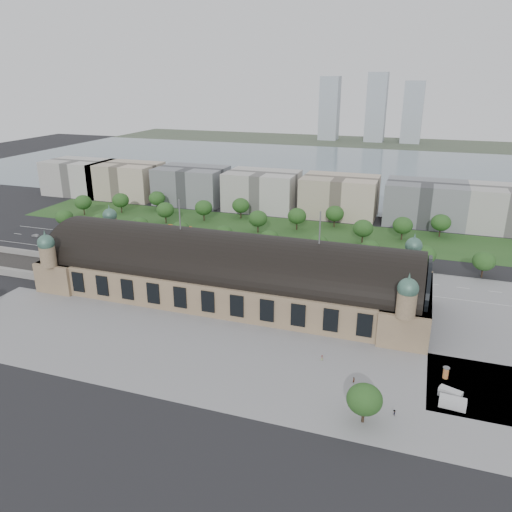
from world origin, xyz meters
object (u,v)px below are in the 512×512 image
(parked_car_3, at_px, (124,257))
(van_south, at_px, (451,403))
(parked_car_2, at_px, (143,262))
(parked_car_6, at_px, (208,267))
(traffic_car_5, at_px, (357,267))
(bus_east, at_px, (313,272))
(traffic_car_2, at_px, (154,255))
(van_east, at_px, (449,393))
(traffic_car_0, at_px, (35,235))
(traffic_car_6, at_px, (391,284))
(traffic_car_1, at_px, (93,242))
(bus_mid, at_px, (302,274))
(pedestrian_4, at_px, (394,413))
(traffic_car_3, at_px, (218,253))
(petrol_station, at_px, (181,230))
(bus_west, at_px, (269,268))
(pedestrian_0, at_px, (322,358))
(parked_car_0, at_px, (124,256))
(parked_car_4, at_px, (172,263))
(pedestrian_1, at_px, (354,380))
(parked_car_1, at_px, (150,259))
(advertising_column, at_px, (446,373))
(parked_car_5, at_px, (188,265))

(parked_car_3, bearing_deg, van_south, 34.42)
(parked_car_2, bearing_deg, parked_car_6, 61.97)
(traffic_car_5, relative_size, bus_east, 0.33)
(traffic_car_2, bearing_deg, bus_east, 86.18)
(parked_car_3, height_order, van_east, van_east)
(parked_car_6, relative_size, van_south, 0.68)
(traffic_car_0, bearing_deg, traffic_car_6, 88.88)
(traffic_car_5, bearing_deg, parked_car_6, 111.05)
(traffic_car_1, bearing_deg, bus_mid, -93.78)
(parked_car_3, xyz_separation_m, pedestrian_4, (130.69, -78.42, 0.10))
(traffic_car_3, distance_m, pedestrian_4, 132.67)
(traffic_car_5, distance_m, parked_car_3, 109.55)
(petrol_station, relative_size, bus_west, 1.04)
(traffic_car_2, xyz_separation_m, pedestrian_0, (94.82, -64.66, 0.07))
(traffic_car_6, relative_size, parked_car_0, 1.04)
(parked_car_4, relative_size, parked_car_6, 1.00)
(traffic_car_0, bearing_deg, parked_car_3, 78.55)
(traffic_car_1, height_order, van_east, van_east)
(parked_car_4, height_order, pedestrian_1, pedestrian_1)
(petrol_station, xyz_separation_m, pedestrian_4, (121.22, -120.20, -2.06))
(parked_car_2, distance_m, parked_car_6, 31.75)
(petrol_station, bearing_deg, pedestrian_4, -44.76)
(parked_car_4, bearing_deg, pedestrian_0, 19.68)
(parked_car_1, xyz_separation_m, bus_west, (57.66, 4.00, 1.20))
(parked_car_6, height_order, bus_mid, bus_mid)
(petrol_station, distance_m, van_south, 175.33)
(van_south, distance_m, advertising_column, 13.73)
(parked_car_2, distance_m, parked_car_5, 21.83)
(traffic_car_0, height_order, bus_mid, bus_mid)
(traffic_car_5, bearing_deg, bus_west, 117.20)
(parked_car_2, distance_m, van_south, 148.81)
(traffic_car_1, distance_m, pedestrian_0, 153.58)
(traffic_car_5, relative_size, pedestrian_0, 2.52)
(traffic_car_3, relative_size, parked_car_0, 0.99)
(parked_car_0, height_order, parked_car_3, parked_car_0)
(pedestrian_0, bearing_deg, parked_car_0, 133.76)
(traffic_car_3, relative_size, pedestrian_4, 2.74)
(parked_car_2, distance_m, advertising_column, 142.07)
(traffic_car_6, bearing_deg, parked_car_1, -89.10)
(parked_car_0, height_order, advertising_column, advertising_column)
(parked_car_1, relative_size, pedestrian_1, 2.51)
(traffic_car_5, distance_m, parked_car_2, 98.57)
(traffic_car_0, xyz_separation_m, advertising_column, (207.24, -70.12, 1.11))
(traffic_car_2, relative_size, traffic_car_5, 1.31)
(petrol_station, height_order, pedestrian_4, petrol_station)
(petrol_station, relative_size, van_east, 2.16)
(traffic_car_0, distance_m, bus_east, 154.24)
(parked_car_2, relative_size, parked_car_4, 0.94)
(parked_car_4, relative_size, advertising_column, 1.31)
(advertising_column, bearing_deg, van_south, -85.21)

